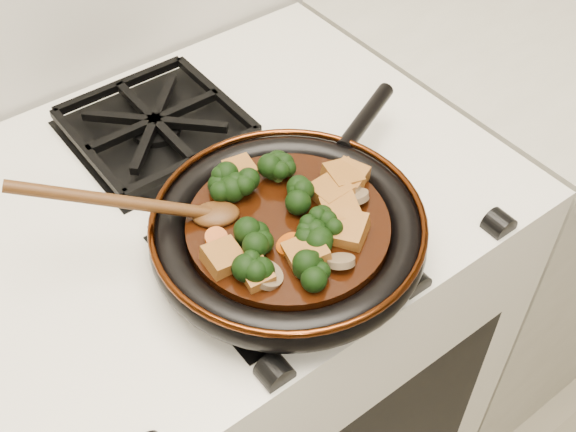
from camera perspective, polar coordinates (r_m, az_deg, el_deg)
stove at (r=1.32m, az=-4.61°, el=-11.83°), size 0.76×0.60×0.90m
burner_grate_front at (r=0.87m, az=-1.25°, el=-2.25°), size 0.23×0.23×0.03m
burner_grate_back at (r=1.05m, az=-10.43°, el=7.03°), size 0.23×0.23×0.03m
skillet at (r=0.85m, az=0.07°, el=-1.11°), size 0.43×0.33×0.05m
braising_sauce at (r=0.84m, az=0.00°, el=-0.98°), size 0.24×0.24×0.02m
tofu_cube_0 at (r=0.88m, az=4.89°, el=3.06°), size 0.05×0.05×0.03m
tofu_cube_1 at (r=0.82m, az=4.70°, el=-1.16°), size 0.06×0.06×0.03m
tofu_cube_2 at (r=0.79m, az=-5.11°, el=-3.36°), size 0.04×0.04×0.03m
tofu_cube_3 at (r=0.79m, az=1.47°, el=-3.04°), size 0.05×0.05×0.03m
tofu_cube_4 at (r=0.84m, az=4.18°, el=0.29°), size 0.06×0.06×0.03m
tofu_cube_5 at (r=0.88m, az=4.33°, el=2.99°), size 0.05×0.05×0.03m
tofu_cube_6 at (r=0.89m, az=-3.81°, el=3.60°), size 0.04×0.04×0.02m
tofu_cube_7 at (r=0.78m, az=-2.51°, el=-4.66°), size 0.04×0.04×0.02m
tofu_cube_8 at (r=0.86m, az=3.42°, el=1.84°), size 0.04×0.04×0.03m
broccoli_floret_0 at (r=0.78m, az=1.94°, el=-4.32°), size 0.08×0.08×0.05m
broccoli_floret_1 at (r=0.80m, az=-2.99°, el=-2.22°), size 0.08×0.09×0.06m
broccoli_floret_2 at (r=0.78m, az=-2.66°, el=-3.92°), size 0.08×0.08×0.06m
broccoli_floret_3 at (r=0.86m, az=-5.06°, el=2.27°), size 0.08×0.09×0.06m
broccoli_floret_4 at (r=0.88m, az=-0.82°, el=3.52°), size 0.07×0.08×0.07m
broccoli_floret_5 at (r=0.86m, az=-4.03°, el=2.24°), size 0.09×0.08×0.06m
broccoli_floret_6 at (r=0.84m, az=0.66°, el=1.29°), size 0.07×0.07×0.07m
broccoli_floret_7 at (r=0.81m, az=1.72°, el=-1.71°), size 0.08×0.08×0.06m
broccoli_floret_8 at (r=0.82m, az=2.81°, el=-0.95°), size 0.08×0.08×0.06m
carrot_coin_0 at (r=0.82m, az=-5.70°, el=-1.73°), size 0.03×0.03×0.02m
carrot_coin_1 at (r=0.87m, az=-3.86°, el=2.55°), size 0.03×0.03×0.02m
carrot_coin_2 at (r=0.81m, az=0.17°, el=-2.30°), size 0.03×0.03×0.02m
carrot_coin_3 at (r=0.84m, az=3.79°, el=0.02°), size 0.03×0.03×0.02m
mushroom_slice_0 at (r=0.87m, az=4.52°, el=2.32°), size 0.05×0.05×0.03m
mushroom_slice_1 at (r=0.78m, az=-1.76°, el=-4.65°), size 0.05×0.05×0.02m
mushroom_slice_2 at (r=0.86m, az=5.24°, el=1.53°), size 0.04×0.04×0.02m
mushroom_slice_3 at (r=0.79m, az=4.18°, el=-3.58°), size 0.04×0.04×0.02m
wooden_spoon at (r=0.83m, az=-10.11°, el=0.72°), size 0.14×0.10×0.23m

